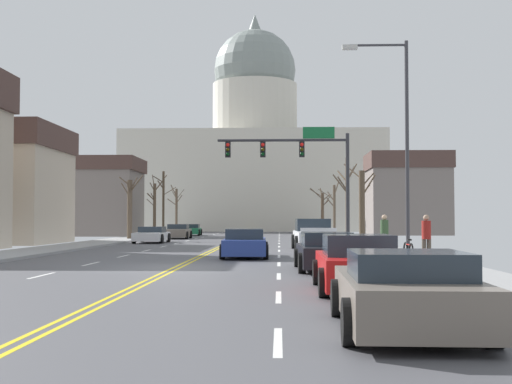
# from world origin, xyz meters

# --- Properties ---
(ground) EXTENTS (20.00, 180.00, 0.20)m
(ground) POSITION_xyz_m (0.00, -0.00, 0.02)
(ground) COLOR #4C4C51
(signal_gantry) EXTENTS (7.91, 0.41, 7.06)m
(signal_gantry) POSITION_xyz_m (4.82, 17.19, 5.23)
(signal_gantry) COLOR #28282D
(signal_gantry) RESTS_ON ground
(street_lamp_right) EXTENTS (2.42, 0.24, 8.09)m
(street_lamp_right) POSITION_xyz_m (7.88, 1.68, 4.94)
(street_lamp_right) COLOR #333338
(street_lamp_right) RESTS_ON ground
(capitol_building) EXTENTS (35.47, 18.61, 31.29)m
(capitol_building) POSITION_xyz_m (0.00, 72.77, 10.00)
(capitol_building) COLOR beige
(capitol_building) RESTS_ON ground
(pickup_truck_near_00) EXTENTS (2.39, 5.43, 1.68)m
(pickup_truck_near_00) POSITION_xyz_m (5.38, 13.54, 0.74)
(pickup_truck_near_00) COLOR silver
(pickup_truck_near_00) RESTS_ON ground
(sedan_near_01) EXTENTS (2.10, 4.72, 1.24)m
(sedan_near_01) POSITION_xyz_m (2.03, 6.11, 0.59)
(sedan_near_01) COLOR navy
(sedan_near_01) RESTS_ON ground
(sedan_near_02) EXTENTS (2.04, 4.59, 1.24)m
(sedan_near_02) POSITION_xyz_m (5.05, -0.88, 0.58)
(sedan_near_02) COLOR black
(sedan_near_02) RESTS_ON ground
(sedan_near_03) EXTENTS (1.96, 4.51, 1.31)m
(sedan_near_03) POSITION_xyz_m (5.33, -7.22, 0.60)
(sedan_near_03) COLOR #B71414
(sedan_near_03) RESTS_ON ground
(sedan_near_04) EXTENTS (2.15, 4.40, 1.20)m
(sedan_near_04) POSITION_xyz_m (5.41, -12.75, 0.57)
(sedan_near_04) COLOR #6B6056
(sedan_near_04) RESTS_ON ground
(sedan_oncoming_00) EXTENTS (2.13, 4.39, 1.13)m
(sedan_oncoming_00) POSITION_xyz_m (-5.40, 23.68, 0.53)
(sedan_oncoming_00) COLOR silver
(sedan_oncoming_00) RESTS_ON ground
(sedan_oncoming_01) EXTENTS (2.11, 4.48, 1.22)m
(sedan_oncoming_01) POSITION_xyz_m (-5.07, 33.58, 0.57)
(sedan_oncoming_01) COLOR #6B6056
(sedan_oncoming_01) RESTS_ON ground
(sedan_oncoming_02) EXTENTS (2.21, 4.33, 1.14)m
(sedan_oncoming_02) POSITION_xyz_m (-5.41, 44.27, 0.55)
(sedan_oncoming_02) COLOR #1E7247
(sedan_oncoming_02) RESTS_ON ground
(flank_building_01) EXTENTS (13.70, 7.27, 7.67)m
(flank_building_01) POSITION_xyz_m (-17.10, 42.72, 3.88)
(flank_building_01) COLOR slate
(flank_building_01) RESTS_ON ground
(flank_building_03) EXTENTS (8.36, 6.86, 8.55)m
(flank_building_03) POSITION_xyz_m (16.94, 47.73, 4.33)
(flank_building_03) COLOR slate
(flank_building_03) RESTS_ON ground
(bare_tree_00) EXTENTS (1.69, 2.92, 5.99)m
(bare_tree_00) POSITION_xyz_m (8.47, 26.10, 3.32)
(bare_tree_00) COLOR #4C3D2D
(bare_tree_00) RESTS_ON ground
(bare_tree_01) EXTENTS (1.81, 1.11, 4.96)m
(bare_tree_01) POSITION_xyz_m (-8.17, 29.05, 2.60)
(bare_tree_01) COLOR brown
(bare_tree_01) RESTS_ON ground
(bare_tree_02) EXTENTS (1.89, 1.71, 5.07)m
(bare_tree_02) POSITION_xyz_m (8.59, 39.55, 2.68)
(bare_tree_02) COLOR brown
(bare_tree_02) RESTS_ON ground
(bare_tree_03) EXTENTS (1.96, 2.39, 5.49)m
(bare_tree_03) POSITION_xyz_m (-8.50, 54.70, 2.94)
(bare_tree_03) COLOR brown
(bare_tree_03) RESTS_ON ground
(bare_tree_04) EXTENTS (2.50, 1.97, 5.09)m
(bare_tree_04) POSITION_xyz_m (8.41, 53.76, 2.63)
(bare_tree_04) COLOR #4C3D2D
(bare_tree_04) RESTS_ON ground
(bare_tree_05) EXTENTS (1.83, 1.80, 5.78)m
(bare_tree_05) POSITION_xyz_m (-8.31, 40.19, 2.89)
(bare_tree_05) COLOR #4C3D2D
(bare_tree_05) RESTS_ON ground
(bare_tree_06) EXTENTS (2.04, 1.53, 5.20)m
(bare_tree_06) POSITION_xyz_m (8.86, 20.52, 2.59)
(bare_tree_06) COLOR #4C3D2D
(bare_tree_06) RESTS_ON ground
(bare_tree_07) EXTENTS (2.35, 1.65, 6.40)m
(bare_tree_07) POSITION_xyz_m (-8.36, 45.18, 3.55)
(bare_tree_07) COLOR #4C3D2D
(bare_tree_07) RESTS_ON ground
(pedestrian_00) EXTENTS (0.35, 0.34, 1.71)m
(pedestrian_00) POSITION_xyz_m (7.96, 5.61, 1.09)
(pedestrian_00) COLOR black
(pedestrian_00) RESTS_ON ground
(pedestrian_01) EXTENTS (0.35, 0.34, 1.69)m
(pedestrian_01) POSITION_xyz_m (9.01, 2.35, 1.07)
(pedestrian_01) COLOR #4C4238
(pedestrian_01) RESTS_ON ground
(bicycle_parked) EXTENTS (0.12, 1.77, 0.85)m
(bicycle_parked) POSITION_xyz_m (8.14, 1.32, 0.49)
(bicycle_parked) COLOR black
(bicycle_parked) RESTS_ON ground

